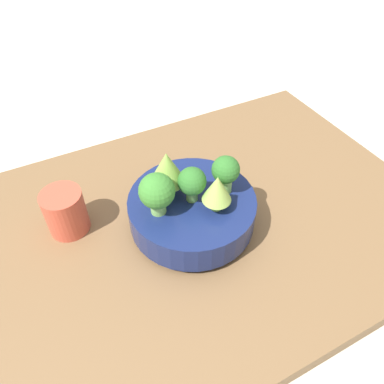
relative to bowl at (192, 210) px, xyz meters
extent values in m
plane|color=beige|center=(-0.02, 0.01, -0.09)|extent=(6.00, 6.00, 0.00)
cube|color=brown|center=(-0.02, 0.01, -0.07)|extent=(1.09, 0.70, 0.04)
cylinder|color=navy|center=(0.00, 0.00, -0.04)|extent=(0.12, 0.12, 0.01)
cylinder|color=navy|center=(0.00, 0.00, 0.00)|extent=(0.26, 0.26, 0.06)
cylinder|color=#6BA34C|center=(0.03, -0.04, 0.04)|extent=(0.02, 0.02, 0.02)
cone|color=#93B751|center=(0.03, -0.04, 0.08)|extent=(0.06, 0.06, 0.06)
cylinder|color=#7AB256|center=(0.07, -0.01, 0.05)|extent=(0.03, 0.03, 0.04)
sphere|color=#2D6B28|center=(0.07, -0.01, 0.09)|extent=(0.06, 0.06, 0.06)
cylinder|color=#7AB256|center=(-0.07, 0.00, 0.05)|extent=(0.03, 0.03, 0.03)
sphere|color=#387A2D|center=(-0.07, 0.00, 0.09)|extent=(0.07, 0.07, 0.07)
cylinder|color=#7AB256|center=(-0.03, 0.04, 0.05)|extent=(0.02, 0.02, 0.03)
cone|color=#84AD47|center=(-0.03, 0.04, 0.10)|extent=(0.07, 0.07, 0.07)
cylinder|color=#609347|center=(0.00, 0.00, 0.05)|extent=(0.02, 0.02, 0.03)
sphere|color=#2D6B28|center=(0.00, 0.00, 0.08)|extent=(0.06, 0.06, 0.06)
cylinder|color=#C64C38|center=(-0.23, 0.11, 0.00)|extent=(0.08, 0.08, 0.10)
camera|label=1|loc=(-0.24, -0.46, 0.56)|focal=35.00mm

